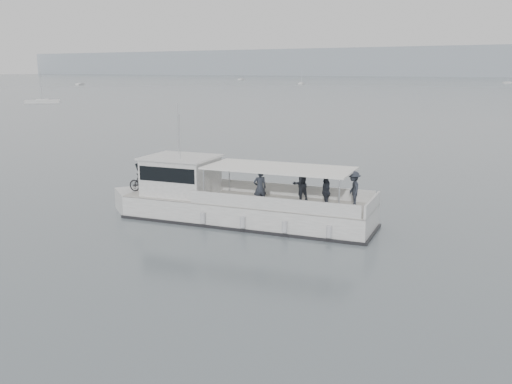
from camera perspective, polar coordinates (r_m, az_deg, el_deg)
The scene contains 3 objects.
ground at distance 30.34m, azimuth 5.15°, elevation -2.12°, with size 1400.00×1400.00×0.00m, color slate.
tour_boat at distance 28.73m, azimuth -3.13°, elevation -0.90°, with size 14.31×5.58×5.96m.
moored_fleet at distance 213.31m, azimuth 17.60°, elevation 9.76°, with size 347.77×344.13×9.02m.
Camera 1 is at (13.33, -26.21, 7.50)m, focal length 40.00 mm.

